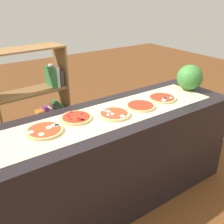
{
  "coord_description": "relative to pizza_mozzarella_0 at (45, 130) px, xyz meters",
  "views": [
    {
      "loc": [
        -1.17,
        -1.67,
        1.89
      ],
      "look_at": [
        0.0,
        0.0,
        0.94
      ],
      "focal_mm": 42.34,
      "sensor_mm": 36.0,
      "label": 1
    }
  ],
  "objects": [
    {
      "name": "ground_plane",
      "position": [
        0.59,
        -0.03,
        -0.93
      ],
      "size": [
        12.0,
        12.0,
        0.0
      ],
      "primitive_type": "plane",
      "color": "brown"
    },
    {
      "name": "pizza_pepperoni_1",
      "position": [
        0.3,
        0.06,
        -0.0
      ],
      "size": [
        0.26,
        0.26,
        0.03
      ],
      "color": "#DBB26B",
      "rests_on": "parchment_paper"
    },
    {
      "name": "pizza_mozzarella_0",
      "position": [
        0.0,
        0.0,
        0.0
      ],
      "size": [
        0.28,
        0.28,
        0.03
      ],
      "color": "#DBB26B",
      "rests_on": "parchment_paper"
    },
    {
      "name": "pizza_plain_3",
      "position": [
        0.89,
        -0.06,
        -0.0
      ],
      "size": [
        0.27,
        0.27,
        0.02
      ],
      "color": "#E5C17F",
      "rests_on": "parchment_paper"
    },
    {
      "name": "pizza_mozzarella_2",
      "position": [
        0.59,
        -0.06,
        0.0
      ],
      "size": [
        0.27,
        0.27,
        0.03
      ],
      "color": "#E5C17F",
      "rests_on": "parchment_paper"
    },
    {
      "name": "bookshelf",
      "position": [
        0.32,
        0.94,
        -0.35
      ],
      "size": [
        0.79,
        0.34,
        1.37
      ],
      "color": "brown",
      "rests_on": "ground_plane"
    },
    {
      "name": "parchment_paper",
      "position": [
        0.59,
        -0.03,
        -0.01
      ],
      "size": [
        2.03,
        0.48,
        0.0
      ],
      "primitive_type": "cube",
      "color": "beige",
      "rests_on": "counter"
    },
    {
      "name": "counter",
      "position": [
        0.59,
        -0.03,
        -0.47
      ],
      "size": [
        2.38,
        0.74,
        0.92
      ],
      "primitive_type": "cube",
      "color": "black",
      "rests_on": "ground_plane"
    },
    {
      "name": "watermelon",
      "position": [
        1.61,
        0.0,
        0.12
      ],
      "size": [
        0.27,
        0.27,
        0.27
      ],
      "primitive_type": "sphere",
      "color": "#387A33",
      "rests_on": "counter"
    },
    {
      "name": "pizza_mozzarella_4",
      "position": [
        1.19,
        -0.04,
        -0.0
      ],
      "size": [
        0.27,
        0.27,
        0.03
      ],
      "color": "#E5C17F",
      "rests_on": "parchment_paper"
    }
  ]
}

